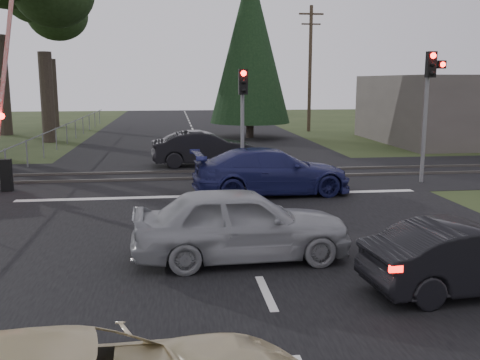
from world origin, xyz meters
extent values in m
plane|color=#2A3719|center=(0.00, 0.00, 0.00)|extent=(120.00, 120.00, 0.00)
cube|color=black|center=(0.00, 10.00, 0.01)|extent=(14.00, 100.00, 0.01)
cube|color=black|center=(0.00, 12.00, 0.01)|extent=(120.00, 8.00, 0.01)
cube|color=silver|center=(0.00, 8.20, 0.01)|extent=(13.00, 0.35, 0.00)
cube|color=#59544C|center=(0.00, 11.20, 0.05)|extent=(120.00, 0.12, 0.10)
cube|color=#59544C|center=(0.00, 12.80, 0.05)|extent=(120.00, 0.12, 0.10)
sphere|color=#FF0C07|center=(-7.12, 9.65, 2.55)|extent=(0.22, 0.22, 0.22)
cube|color=black|center=(-7.15, 9.80, 0.55)|extent=(0.35, 0.25, 1.10)
cube|color=red|center=(-6.95, 9.80, 4.00)|extent=(1.16, 0.10, 5.93)
cylinder|color=slate|center=(7.50, 9.60, 1.90)|extent=(0.14, 0.14, 3.80)
cube|color=black|center=(7.50, 9.42, 4.25)|extent=(0.32, 0.24, 0.90)
sphere|color=#FF0C07|center=(7.50, 9.29, 4.55)|extent=(0.20, 0.20, 0.20)
sphere|color=black|center=(7.50, 9.29, 4.25)|extent=(0.18, 0.18, 0.18)
sphere|color=black|center=(7.50, 9.29, 3.95)|extent=(0.18, 0.18, 0.18)
cube|color=black|center=(7.88, 9.42, 4.25)|extent=(0.28, 0.22, 0.28)
sphere|color=#FF0C07|center=(7.88, 9.30, 4.25)|extent=(0.18, 0.18, 0.18)
cylinder|color=slate|center=(1.00, 10.80, 1.60)|extent=(0.14, 0.14, 3.20)
cube|color=black|center=(1.00, 10.62, 3.65)|extent=(0.32, 0.24, 0.90)
sphere|color=#FF0C07|center=(1.00, 10.49, 3.95)|extent=(0.20, 0.20, 0.20)
sphere|color=black|center=(1.00, 10.49, 3.65)|extent=(0.18, 0.18, 0.18)
sphere|color=black|center=(1.00, 10.49, 3.35)|extent=(0.18, 0.18, 0.18)
cylinder|color=#4C3D2D|center=(8.50, 30.00, 4.50)|extent=(0.26, 0.26, 9.00)
cube|color=#4C3D2D|center=(8.50, 30.00, 8.40)|extent=(1.80, 0.12, 0.12)
cube|color=#4C3D2D|center=(8.50, 30.00, 7.70)|extent=(1.40, 0.10, 0.10)
cylinder|color=#4C3D2D|center=(8.50, 55.00, 4.50)|extent=(0.26, 0.26, 9.00)
cube|color=#4C3D2D|center=(8.50, 55.00, 8.40)|extent=(1.80, 0.12, 0.12)
cube|color=#4C3D2D|center=(8.50, 55.00, 7.70)|extent=(1.40, 0.10, 0.10)
cylinder|color=#473D33|center=(-9.00, 25.00, 2.70)|extent=(0.80, 0.80, 5.40)
cylinder|color=#473D33|center=(-13.00, 30.00, 3.38)|extent=(0.89, 0.89, 6.75)
cylinder|color=#473D33|center=(-11.00, 36.00, 2.70)|extent=(0.80, 0.80, 5.40)
ellipsoid|color=black|center=(-11.00, 36.00, 9.60)|extent=(6.00, 6.00, 7.20)
cylinder|color=#473D33|center=(3.50, 26.00, 1.00)|extent=(0.50, 0.50, 2.00)
cone|color=black|center=(3.50, 26.00, 6.00)|extent=(5.20, 5.20, 10.00)
imported|color=black|center=(3.58, -0.36, 0.63)|extent=(3.92, 1.68, 1.25)
imported|color=gray|center=(-0.20, 1.89, 0.77)|extent=(4.57, 1.98, 1.54)
imported|color=navy|center=(1.63, 8.25, 0.76)|extent=(5.35, 2.49, 1.51)
imported|color=black|center=(-0.20, 14.66, 0.75)|extent=(4.67, 1.94, 1.50)
camera|label=1|loc=(-1.58, -8.75, 3.68)|focal=40.00mm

